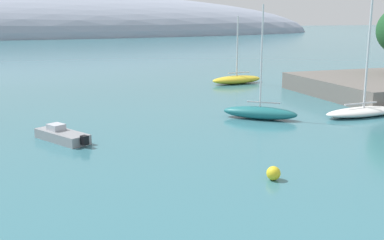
{
  "coord_description": "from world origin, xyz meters",
  "views": [
    {
      "loc": [
        -8.74,
        -6.14,
        8.08
      ],
      "look_at": [
        0.81,
        21.33,
        1.54
      ],
      "focal_mm": 44.0,
      "sensor_mm": 36.0,
      "label": 1
    }
  ],
  "objects_px": {
    "sailboat_teal_outer_mooring": "(260,112)",
    "mooring_buoy_yellow": "(273,173)",
    "sailboat_white_mid_mooring": "(363,110)",
    "motorboat_grey_foreground": "(62,135)",
    "sailboat_yellow_near_shore": "(237,79)"
  },
  "relations": [
    {
      "from": "sailboat_teal_outer_mooring",
      "to": "motorboat_grey_foreground",
      "type": "relative_size",
      "value": 1.93
    },
    {
      "from": "mooring_buoy_yellow",
      "to": "sailboat_teal_outer_mooring",
      "type": "bearing_deg",
      "value": 65.55
    },
    {
      "from": "motorboat_grey_foreground",
      "to": "sailboat_white_mid_mooring",
      "type": "bearing_deg",
      "value": -120.31
    },
    {
      "from": "sailboat_yellow_near_shore",
      "to": "sailboat_teal_outer_mooring",
      "type": "relative_size",
      "value": 0.9
    },
    {
      "from": "mooring_buoy_yellow",
      "to": "sailboat_yellow_near_shore",
      "type": "bearing_deg",
      "value": 68.65
    },
    {
      "from": "sailboat_teal_outer_mooring",
      "to": "mooring_buoy_yellow",
      "type": "relative_size",
      "value": 12.4
    },
    {
      "from": "motorboat_grey_foreground",
      "to": "mooring_buoy_yellow",
      "type": "xyz_separation_m",
      "value": [
        9.4,
        -11.15,
        -0.01
      ]
    },
    {
      "from": "sailboat_teal_outer_mooring",
      "to": "mooring_buoy_yellow",
      "type": "bearing_deg",
      "value": 104.01
    },
    {
      "from": "mooring_buoy_yellow",
      "to": "sailboat_white_mid_mooring",
      "type": "bearing_deg",
      "value": 37.73
    },
    {
      "from": "sailboat_white_mid_mooring",
      "to": "sailboat_teal_outer_mooring",
      "type": "bearing_deg",
      "value": 164.64
    },
    {
      "from": "mooring_buoy_yellow",
      "to": "motorboat_grey_foreground",
      "type": "bearing_deg",
      "value": 130.15
    },
    {
      "from": "sailboat_yellow_near_shore",
      "to": "mooring_buoy_yellow",
      "type": "distance_m",
      "value": 33.46
    },
    {
      "from": "sailboat_teal_outer_mooring",
      "to": "motorboat_grey_foreground",
      "type": "bearing_deg",
      "value": 44.84
    },
    {
      "from": "sailboat_yellow_near_shore",
      "to": "motorboat_grey_foreground",
      "type": "xyz_separation_m",
      "value": [
        -21.58,
        -20.02,
        -0.18
      ]
    },
    {
      "from": "sailboat_teal_outer_mooring",
      "to": "mooring_buoy_yellow",
      "type": "xyz_separation_m",
      "value": [
        -5.84,
        -12.85,
        -0.2
      ]
    }
  ]
}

